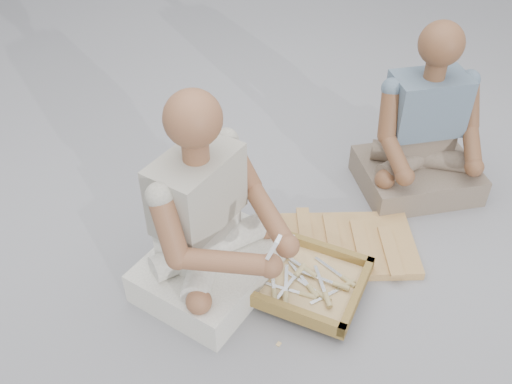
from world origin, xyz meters
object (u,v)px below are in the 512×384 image
(craftsman, at_px, (209,227))
(carved_panel, at_px, (348,245))
(tool_tray, at_px, (301,279))
(companion, at_px, (423,138))

(craftsman, bearing_deg, carved_panel, 140.32)
(tool_tray, bearing_deg, carved_panel, 66.00)
(carved_panel, bearing_deg, companion, 68.72)
(carved_panel, distance_m, tool_tray, 0.33)
(tool_tray, distance_m, craftsman, 0.45)
(tool_tray, xyz_separation_m, craftsman, (-0.37, -0.07, 0.24))
(carved_panel, xyz_separation_m, companion, (0.22, 0.56, 0.27))
(carved_panel, bearing_deg, tool_tray, -114.00)
(craftsman, relative_size, companion, 1.04)
(carved_panel, bearing_deg, craftsman, -143.28)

